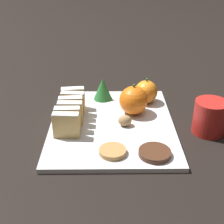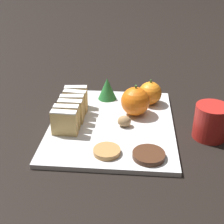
{
  "view_description": "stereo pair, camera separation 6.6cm",
  "coord_description": "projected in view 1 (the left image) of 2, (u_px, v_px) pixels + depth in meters",
  "views": [
    {
      "loc": [
        -0.01,
        -0.7,
        0.42
      ],
      "look_at": [
        0.0,
        0.0,
        0.04
      ],
      "focal_mm": 50.0,
      "sensor_mm": 36.0,
      "label": 1
    },
    {
      "loc": [
        0.06,
        -0.69,
        0.42
      ],
      "look_at": [
        0.0,
        0.0,
        0.04
      ],
      "focal_mm": 50.0,
      "sensor_mm": 36.0,
      "label": 2
    }
  ],
  "objects": [
    {
      "name": "orange_near",
      "position": [
        133.0,
        100.0,
        0.83
      ],
      "size": [
        0.08,
        0.08,
        0.08
      ],
      "color": "orange",
      "rests_on": "serving_platter"
    },
    {
      "name": "walnut",
      "position": [
        125.0,
        121.0,
        0.79
      ],
      "size": [
        0.03,
        0.03,
        0.03
      ],
      "color": "#9E7A51",
      "rests_on": "serving_platter"
    },
    {
      "name": "stollen_slice_fifth",
      "position": [
        73.0,
        103.0,
        0.83
      ],
      "size": [
        0.06,
        0.03,
        0.06
      ],
      "color": "tan",
      "rests_on": "serving_platter"
    },
    {
      "name": "serving_platter",
      "position": [
        112.0,
        124.0,
        0.81
      ],
      "size": [
        0.31,
        0.38,
        0.01
      ],
      "color": "silver",
      "rests_on": "ground_plane"
    },
    {
      "name": "stollen_slice_front",
      "position": [
        66.0,
        125.0,
        0.73
      ],
      "size": [
        0.06,
        0.02,
        0.06
      ],
      "color": "tan",
      "rests_on": "serving_platter"
    },
    {
      "name": "stollen_slice_third",
      "position": [
        70.0,
        113.0,
        0.78
      ],
      "size": [
        0.06,
        0.02,
        0.06
      ],
      "color": "tan",
      "rests_on": "serving_platter"
    },
    {
      "name": "evergreen_sprig",
      "position": [
        103.0,
        89.0,
        0.91
      ],
      "size": [
        0.05,
        0.05,
        0.06
      ],
      "color": "#23662D",
      "rests_on": "serving_platter"
    },
    {
      "name": "stollen_slice_second",
      "position": [
        68.0,
        119.0,
        0.76
      ],
      "size": [
        0.06,
        0.02,
        0.06
      ],
      "color": "tan",
      "rests_on": "serving_platter"
    },
    {
      "name": "chocolate_cookie",
      "position": [
        155.0,
        153.0,
        0.68
      ],
      "size": [
        0.07,
        0.07,
        0.01
      ],
      "color": "#472819",
      "rests_on": "serving_platter"
    },
    {
      "name": "coffee_mug",
      "position": [
        210.0,
        117.0,
        0.77
      ],
      "size": [
        0.11,
        0.08,
        0.09
      ],
      "color": "red",
      "rests_on": "ground_plane"
    },
    {
      "name": "gingerbread_cookie",
      "position": [
        114.0,
        151.0,
        0.68
      ],
      "size": [
        0.06,
        0.06,
        0.01
      ],
      "color": "#B27F47",
      "rests_on": "serving_platter"
    },
    {
      "name": "ground_plane",
      "position": [
        112.0,
        126.0,
        0.81
      ],
      "size": [
        6.0,
        6.0,
        0.0
      ],
      "primitive_type": "plane",
      "color": "black"
    },
    {
      "name": "stollen_slice_sixth",
      "position": [
        73.0,
        98.0,
        0.86
      ],
      "size": [
        0.06,
        0.03,
        0.06
      ],
      "color": "tan",
      "rests_on": "serving_platter"
    },
    {
      "name": "orange_far",
      "position": [
        146.0,
        92.0,
        0.89
      ],
      "size": [
        0.07,
        0.07,
        0.07
      ],
      "color": "orange",
      "rests_on": "serving_platter"
    },
    {
      "name": "stollen_slice_fourth",
      "position": [
        71.0,
        108.0,
        0.81
      ],
      "size": [
        0.06,
        0.02,
        0.06
      ],
      "color": "tan",
      "rests_on": "serving_platter"
    }
  ]
}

